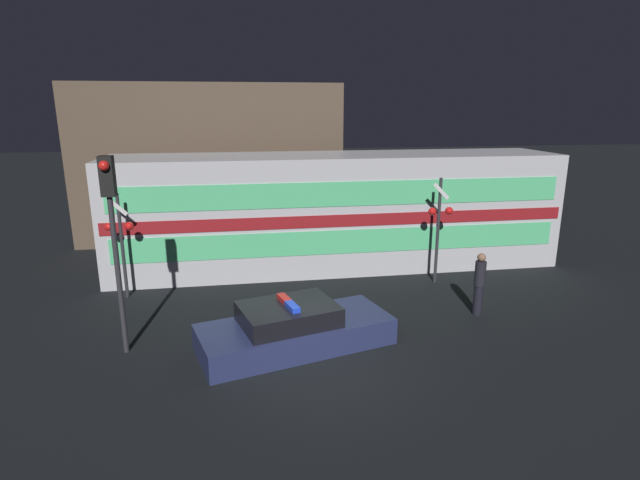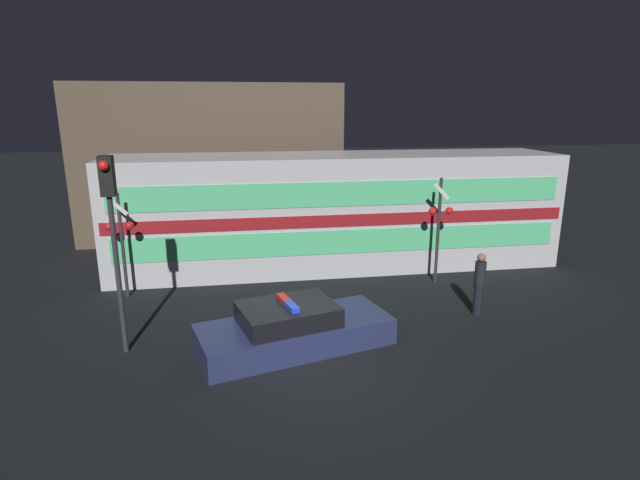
# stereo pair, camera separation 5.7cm
# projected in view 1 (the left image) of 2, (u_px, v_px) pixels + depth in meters

# --- Properties ---
(ground_plane) EXTENTS (120.00, 120.00, 0.00)m
(ground_plane) POSITION_uv_depth(u_px,v_px,m) (317.00, 369.00, 11.40)
(ground_plane) COLOR black
(train) EXTENTS (16.12, 3.20, 4.13)m
(train) POSITION_uv_depth(u_px,v_px,m) (336.00, 211.00, 18.36)
(train) COLOR silver
(train) RESTS_ON ground_plane
(police_car) EXTENTS (5.07, 3.04, 1.26)m
(police_car) POSITION_uv_depth(u_px,v_px,m) (294.00, 329.00, 12.33)
(police_car) COLOR navy
(police_car) RESTS_ON ground_plane
(pedestrian) EXTENTS (0.31, 0.31, 1.83)m
(pedestrian) POSITION_uv_depth(u_px,v_px,m) (479.00, 283.00, 14.15)
(pedestrian) COLOR black
(pedestrian) RESTS_ON ground_plane
(crossing_signal_near) EXTENTS (0.84, 0.31, 3.57)m
(crossing_signal_near) POSITION_uv_depth(u_px,v_px,m) (439.00, 221.00, 16.37)
(crossing_signal_near) COLOR #2D2D33
(crossing_signal_near) RESTS_ON ground_plane
(crossing_signal_far) EXTENTS (0.84, 0.31, 3.30)m
(crossing_signal_far) POSITION_uv_depth(u_px,v_px,m) (121.00, 235.00, 15.09)
(crossing_signal_far) COLOR #2D2D33
(crossing_signal_far) RESTS_ON ground_plane
(traffic_light_corner) EXTENTS (0.30, 0.46, 4.75)m
(traffic_light_corner) POSITION_uv_depth(u_px,v_px,m) (112.00, 216.00, 11.30)
(traffic_light_corner) COLOR #2D2D33
(traffic_light_corner) RESTS_ON ground_plane
(building_left) EXTENTS (11.39, 4.47, 6.74)m
(building_left) POSITION_uv_depth(u_px,v_px,m) (212.00, 161.00, 22.92)
(building_left) COLOR brown
(building_left) RESTS_ON ground_plane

